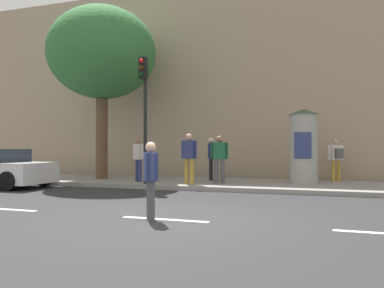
{
  "coord_description": "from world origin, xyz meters",
  "views": [
    {
      "loc": [
        3.03,
        -7.17,
        1.41
      ],
      "look_at": [
        -0.12,
        2.0,
        1.5
      ],
      "focal_mm": 37.06,
      "sensor_mm": 36.0,
      "label": 1
    }
  ],
  "objects_px": {
    "pedestrian_in_light_jacket": "(151,175)",
    "pedestrian_in_red_top": "(336,156)",
    "pedestrian_in_dark_shirt": "(219,155)",
    "pedestrian_with_backpack": "(139,156)",
    "pedestrian_tallest": "(212,154)",
    "pedestrian_near_pole": "(189,154)",
    "traffic_light": "(144,99)",
    "poster_column": "(304,146)",
    "street_tree": "(102,54)"
  },
  "relations": [
    {
      "from": "pedestrian_in_light_jacket",
      "to": "pedestrian_in_red_top",
      "type": "height_order",
      "value": "pedestrian_in_red_top"
    },
    {
      "from": "pedestrian_in_light_jacket",
      "to": "pedestrian_in_red_top",
      "type": "xyz_separation_m",
      "value": [
        3.55,
        8.47,
        0.21
      ]
    },
    {
      "from": "pedestrian_in_dark_shirt",
      "to": "pedestrian_with_backpack",
      "type": "height_order",
      "value": "pedestrian_in_dark_shirt"
    },
    {
      "from": "pedestrian_tallest",
      "to": "pedestrian_near_pole",
      "type": "height_order",
      "value": "pedestrian_near_pole"
    },
    {
      "from": "pedestrian_tallest",
      "to": "traffic_light",
      "type": "bearing_deg",
      "value": -128.0
    },
    {
      "from": "poster_column",
      "to": "pedestrian_with_backpack",
      "type": "xyz_separation_m",
      "value": [
        -5.85,
        -1.18,
        -0.39
      ]
    },
    {
      "from": "street_tree",
      "to": "pedestrian_in_light_jacket",
      "type": "height_order",
      "value": "street_tree"
    },
    {
      "from": "poster_column",
      "to": "pedestrian_near_pole",
      "type": "height_order",
      "value": "poster_column"
    },
    {
      "from": "pedestrian_near_pole",
      "to": "pedestrian_with_backpack",
      "type": "height_order",
      "value": "pedestrian_near_pole"
    },
    {
      "from": "pedestrian_in_light_jacket",
      "to": "pedestrian_with_backpack",
      "type": "bearing_deg",
      "value": 118.56
    },
    {
      "from": "pedestrian_in_light_jacket",
      "to": "pedestrian_in_dark_shirt",
      "type": "height_order",
      "value": "pedestrian_in_dark_shirt"
    },
    {
      "from": "pedestrian_near_pole",
      "to": "pedestrian_tallest",
      "type": "bearing_deg",
      "value": 79.95
    },
    {
      "from": "poster_column",
      "to": "pedestrian_near_pole",
      "type": "distance_m",
      "value": 4.05
    },
    {
      "from": "street_tree",
      "to": "pedestrian_in_red_top",
      "type": "height_order",
      "value": "street_tree"
    },
    {
      "from": "pedestrian_near_pole",
      "to": "pedestrian_with_backpack",
      "type": "relative_size",
      "value": 1.08
    },
    {
      "from": "traffic_light",
      "to": "poster_column",
      "type": "bearing_deg",
      "value": 21.19
    },
    {
      "from": "street_tree",
      "to": "pedestrian_in_light_jacket",
      "type": "bearing_deg",
      "value": -52.17
    },
    {
      "from": "pedestrian_in_light_jacket",
      "to": "pedestrian_in_red_top",
      "type": "relative_size",
      "value": 0.96
    },
    {
      "from": "pedestrian_tallest",
      "to": "pedestrian_with_backpack",
      "type": "xyz_separation_m",
      "value": [
        -2.41,
        -1.43,
        -0.05
      ]
    },
    {
      "from": "pedestrian_in_light_jacket",
      "to": "pedestrian_with_backpack",
      "type": "distance_m",
      "value": 7.11
    },
    {
      "from": "traffic_light",
      "to": "street_tree",
      "type": "xyz_separation_m",
      "value": [
        -2.68,
        1.63,
        2.16
      ]
    },
    {
      "from": "street_tree",
      "to": "pedestrian_with_backpack",
      "type": "bearing_deg",
      "value": -20.72
    },
    {
      "from": "pedestrian_near_pole",
      "to": "pedestrian_with_backpack",
      "type": "distance_m",
      "value": 2.12
    },
    {
      "from": "poster_column",
      "to": "pedestrian_with_backpack",
      "type": "height_order",
      "value": "poster_column"
    },
    {
      "from": "pedestrian_in_dark_shirt",
      "to": "pedestrian_in_red_top",
      "type": "xyz_separation_m",
      "value": [
        3.9,
        1.99,
        -0.05
      ]
    },
    {
      "from": "pedestrian_tallest",
      "to": "pedestrian_near_pole",
      "type": "bearing_deg",
      "value": -100.05
    },
    {
      "from": "pedestrian_in_dark_shirt",
      "to": "pedestrian_in_red_top",
      "type": "bearing_deg",
      "value": 27.07
    },
    {
      "from": "poster_column",
      "to": "pedestrian_in_light_jacket",
      "type": "bearing_deg",
      "value": -108.3
    },
    {
      "from": "pedestrian_near_pole",
      "to": "pedestrian_with_backpack",
      "type": "xyz_separation_m",
      "value": [
        -2.1,
        0.31,
        -0.09
      ]
    },
    {
      "from": "pedestrian_in_red_top",
      "to": "pedestrian_with_backpack",
      "type": "height_order",
      "value": "pedestrian_with_backpack"
    },
    {
      "from": "pedestrian_in_red_top",
      "to": "pedestrian_tallest",
      "type": "bearing_deg",
      "value": -170.01
    },
    {
      "from": "pedestrian_near_pole",
      "to": "pedestrian_in_dark_shirt",
      "type": "bearing_deg",
      "value": 29.79
    },
    {
      "from": "pedestrian_tallest",
      "to": "pedestrian_in_light_jacket",
      "type": "bearing_deg",
      "value": -82.65
    },
    {
      "from": "street_tree",
      "to": "pedestrian_near_pole",
      "type": "relative_size",
      "value": 4.01
    },
    {
      "from": "pedestrian_tallest",
      "to": "pedestrian_near_pole",
      "type": "xyz_separation_m",
      "value": [
        -0.31,
        -1.74,
        0.03
      ]
    },
    {
      "from": "traffic_light",
      "to": "street_tree",
      "type": "bearing_deg",
      "value": 148.79
    },
    {
      "from": "pedestrian_in_dark_shirt",
      "to": "pedestrian_tallest",
      "type": "height_order",
      "value": "pedestrian_in_dark_shirt"
    },
    {
      "from": "poster_column",
      "to": "street_tree",
      "type": "distance_m",
      "value": 8.76
    },
    {
      "from": "pedestrian_in_light_jacket",
      "to": "pedestrian_in_dark_shirt",
      "type": "xyz_separation_m",
      "value": [
        -0.35,
        6.48,
        0.26
      ]
    },
    {
      "from": "traffic_light",
      "to": "pedestrian_in_dark_shirt",
      "type": "height_order",
      "value": "traffic_light"
    },
    {
      "from": "pedestrian_in_red_top",
      "to": "street_tree",
      "type": "bearing_deg",
      "value": -170.84
    },
    {
      "from": "poster_column",
      "to": "street_tree",
      "type": "relative_size",
      "value": 0.38
    },
    {
      "from": "poster_column",
      "to": "pedestrian_in_red_top",
      "type": "bearing_deg",
      "value": 43.79
    },
    {
      "from": "pedestrian_in_dark_shirt",
      "to": "pedestrian_in_light_jacket",
      "type": "bearing_deg",
      "value": -86.88
    },
    {
      "from": "traffic_light",
      "to": "pedestrian_with_backpack",
      "type": "distance_m",
      "value": 2.26
    },
    {
      "from": "poster_column",
      "to": "pedestrian_in_light_jacket",
      "type": "height_order",
      "value": "poster_column"
    },
    {
      "from": "pedestrian_in_light_jacket",
      "to": "traffic_light",
      "type": "bearing_deg",
      "value": 117.17
    },
    {
      "from": "traffic_light",
      "to": "pedestrian_near_pole",
      "type": "xyz_separation_m",
      "value": [
        1.47,
        0.54,
        -1.91
      ]
    },
    {
      "from": "street_tree",
      "to": "pedestrian_near_pole",
      "type": "xyz_separation_m",
      "value": [
        4.15,
        -1.08,
        -4.07
      ]
    },
    {
      "from": "pedestrian_in_red_top",
      "to": "pedestrian_in_light_jacket",
      "type": "bearing_deg",
      "value": -112.74
    }
  ]
}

